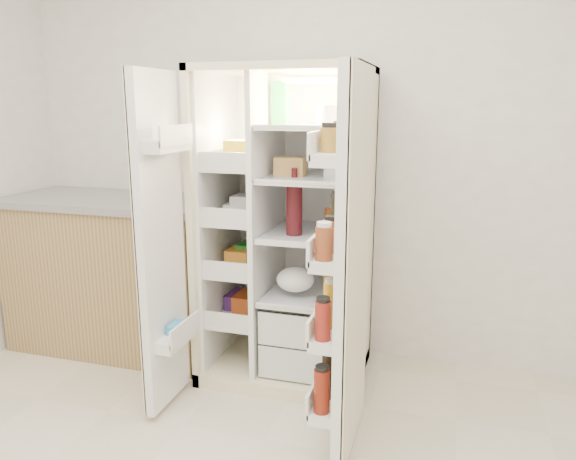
% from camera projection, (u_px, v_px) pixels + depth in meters
% --- Properties ---
extents(wall_back, '(4.00, 0.02, 2.70)m').
position_uv_depth(wall_back, '(321.00, 145.00, 3.38)').
color(wall_back, white).
rests_on(wall_back, floor).
extents(refrigerator, '(0.92, 0.70, 1.80)m').
position_uv_depth(refrigerator, '(291.00, 252.00, 3.22)').
color(refrigerator, beige).
rests_on(refrigerator, floor).
extents(freezer_door, '(0.15, 0.40, 1.72)m').
position_uv_depth(freezer_door, '(161.00, 246.00, 2.77)').
color(freezer_door, white).
rests_on(freezer_door, floor).
extents(fridge_door, '(0.17, 0.58, 1.72)m').
position_uv_depth(fridge_door, '(348.00, 271.00, 2.41)').
color(fridge_door, white).
rests_on(fridge_door, floor).
extents(kitchen_counter, '(1.39, 0.74, 1.01)m').
position_uv_depth(kitchen_counter, '(120.00, 271.00, 3.64)').
color(kitchen_counter, '#A68653').
rests_on(kitchen_counter, floor).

